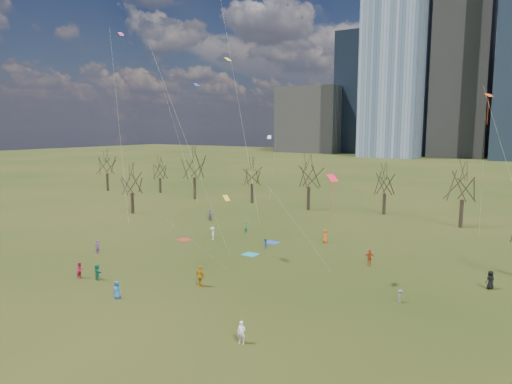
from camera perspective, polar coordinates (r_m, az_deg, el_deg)
The scene contains 21 objects.
ground at distance 41.54m, azimuth -8.99°, elevation -11.61°, with size 500.00×500.00×0.00m, color black.
downtown_skyline at distance 242.97m, azimuth 25.88°, elevation 13.22°, with size 212.50×78.00×118.00m.
bare_tree_row at distance 71.90m, azimuth 10.66°, elevation 1.71°, with size 113.04×29.80×9.50m.
blanket_teal at distance 50.84m, azimuth -0.72°, elevation -7.80°, with size 1.60×1.50×0.03m, color teal.
blanket_navy at distance 55.95m, azimuth 1.99°, elevation -6.32°, with size 1.60×1.50×0.03m, color #2642B1.
blanket_crimson at distance 57.98m, azimuth -8.93°, elevation -5.90°, with size 1.60×1.50×0.03m, color #AC2522.
person_0 at distance 39.85m, azimuth -16.99°, elevation -11.61°, with size 0.72×0.47×1.48m, color #2865B1.
person_1 at distance 30.91m, azimuth -1.83°, elevation -17.15°, with size 0.56×0.36×1.52m, color white.
person_2 at distance 45.93m, azimuth -21.11°, elevation -9.13°, with size 0.75×0.58×1.54m, color #BC1A3E.
person_3 at distance 39.16m, azimuth 17.57°, elevation -12.29°, with size 0.71×0.41×1.10m, color slate.
person_4 at distance 41.06m, azimuth -6.96°, elevation -10.41°, with size 1.11×0.46×1.89m, color orange.
person_5 at distance 44.94m, azimuth -19.22°, elevation -9.45°, with size 1.38×0.44×1.48m, color #197459.
person_6 at distance 45.10m, azimuth 27.25°, elevation -9.74°, with size 0.80×0.52×1.64m, color black.
person_7 at distance 54.05m, azimuth -19.24°, elevation -6.47°, with size 0.56×0.37×1.53m, color #734386.
person_8 at distance 53.02m, azimuth 1.16°, elevation -6.48°, with size 0.58×0.45×1.19m, color #235397.
person_9 at distance 57.36m, azimuth -5.47°, elevation -5.16°, with size 1.06×0.61×1.64m, color silver.
person_10 at distance 48.05m, azimuth 13.98°, elevation -7.95°, with size 1.00×0.42×1.71m, color #B7411A.
person_11 at distance 69.01m, azimuth -5.72°, elevation -2.89°, with size 1.56×0.50×1.68m, color slate.
person_12 at distance 56.34m, azimuth 8.65°, elevation -5.47°, with size 0.79×0.52×1.62m, color #E35A19.
person_13 at distance 60.96m, azimuth -1.23°, elevation -4.40°, with size 0.55×0.36×1.51m, color #1B7D52.
kites_airborne at distance 49.56m, azimuth 8.91°, elevation 7.83°, with size 57.28×43.93×32.86m.
Camera 1 is at (25.86, -29.37, 13.94)m, focal length 32.00 mm.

